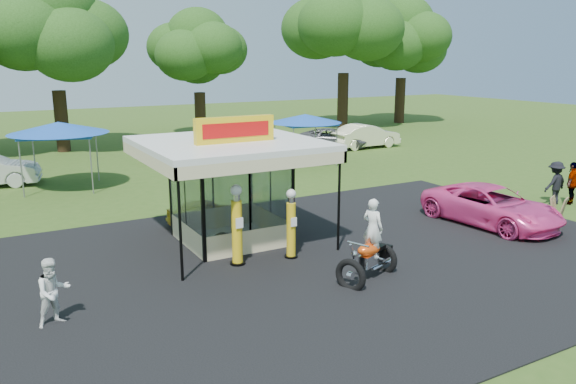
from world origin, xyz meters
name	(u,v)px	position (x,y,z in m)	size (l,w,h in m)	color
ground	(372,280)	(0.00, 0.00, 0.00)	(120.00, 120.00, 0.00)	#34541A
asphalt_apron	(331,258)	(0.00, 2.00, 0.02)	(20.00, 14.00, 0.04)	black
gas_station_kiosk	(230,189)	(-2.00, 4.99, 1.78)	(5.40, 5.40, 4.18)	white
gas_pump_left	(237,227)	(-2.72, 2.86, 1.17)	(0.45, 0.45, 2.43)	black
gas_pump_right	(291,226)	(-1.07, 2.60, 1.04)	(0.40, 0.40, 2.16)	black
motorcycle	(371,247)	(0.05, 0.17, 0.91)	(2.06, 1.52, 2.34)	black
spare_tires	(225,244)	(-2.73, 3.77, 0.37)	(0.89, 0.53, 0.77)	black
a_frame_sign	(558,212)	(9.03, 0.83, 0.53)	(0.64, 0.73, 1.05)	#593819
kiosk_car	(206,212)	(-2.00, 7.20, 0.48)	(1.13, 2.82, 0.96)	gold
pink_sedan	(492,206)	(7.03, 2.11, 0.71)	(2.36, 5.12, 1.42)	#FF459E
spectator_west	(53,292)	(-7.90, 1.45, 0.80)	(0.78, 0.60, 1.60)	white
spectator_east_a	(555,183)	(11.69, 2.91, 0.90)	(1.17, 0.67, 1.80)	black
spectator_east_b	(572,183)	(12.30, 2.57, 0.89)	(1.04, 0.43, 1.78)	gray
bg_car_c	(189,147)	(1.90, 20.02, 0.85)	(2.00, 4.96, 1.69)	silver
bg_car_d	(333,138)	(12.01, 19.90, 0.65)	(2.17, 4.71, 1.31)	#555457
bg_car_e	(366,136)	(14.03, 18.93, 0.80)	(1.69, 4.86, 1.60)	#F6F1BC
tent_west	(59,128)	(-5.66, 16.01, 2.81)	(4.44, 4.44, 3.10)	gray
tent_east	(305,119)	(7.32, 15.73, 2.59)	(4.10, 4.10, 2.87)	gray
oak_far_c	(54,40)	(-4.04, 27.31, 7.04)	(9.41, 9.41, 11.09)	black
oak_far_d	(198,57)	(6.31, 29.66, 5.98)	(7.89, 7.89, 9.39)	black
oak_far_e	(344,29)	(19.18, 29.10, 8.30)	(10.93, 10.93, 13.01)	black
oak_far_f	(402,44)	(26.04, 29.64, 7.22)	(9.33, 9.33, 11.25)	black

